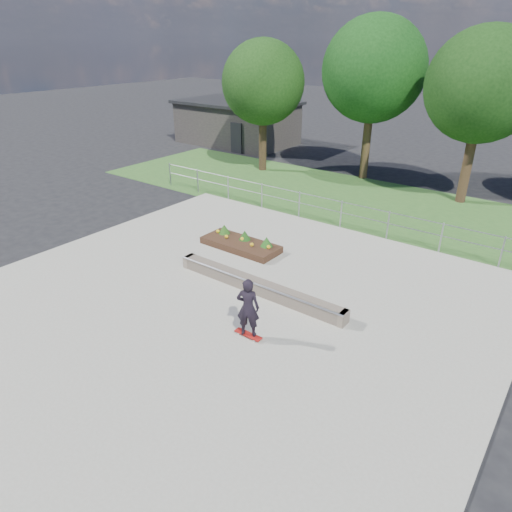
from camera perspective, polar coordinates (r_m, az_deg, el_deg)
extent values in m
plane|color=black|center=(13.52, -4.54, -6.19)|extent=(120.00, 120.00, 0.00)
cube|color=#2C5421|center=(22.14, 14.64, 6.11)|extent=(30.00, 8.00, 0.02)
cube|color=gray|center=(13.50, -4.54, -6.08)|extent=(15.00, 15.00, 0.06)
cylinder|color=gray|center=(24.76, -10.69, 9.98)|extent=(0.06, 0.06, 1.20)
cylinder|color=#92949A|center=(23.37, -7.29, 9.28)|extent=(0.06, 0.06, 1.20)
cylinder|color=#999DA1|center=(22.07, -3.49, 8.46)|extent=(0.06, 0.06, 1.20)
cylinder|color=gray|center=(20.88, 0.73, 7.49)|extent=(0.06, 0.06, 1.20)
cylinder|color=gray|center=(19.83, 5.42, 6.37)|extent=(0.06, 0.06, 1.20)
cylinder|color=gray|center=(18.93, 10.57, 5.08)|extent=(0.06, 0.06, 1.20)
cylinder|color=gray|center=(18.20, 16.15, 3.64)|extent=(0.06, 0.06, 1.20)
cylinder|color=#96989E|center=(17.67, 22.12, 2.05)|extent=(0.06, 0.06, 1.20)
cylinder|color=gray|center=(17.36, 28.36, 0.36)|extent=(0.06, 0.06, 1.20)
cylinder|color=#92969A|center=(18.74, 10.70, 6.66)|extent=(20.00, 0.04, 0.04)
cylinder|color=gray|center=(18.89, 10.59, 5.37)|extent=(20.00, 0.04, 0.04)
cube|color=#2A2826|center=(34.75, -2.38, 16.19)|extent=(8.00, 5.00, 2.80)
cube|color=black|center=(34.53, -2.43, 18.65)|extent=(8.40, 5.40, 0.20)
cube|color=black|center=(31.63, -2.48, 14.51)|extent=(0.90, 0.10, 2.00)
cylinder|color=black|center=(27.23, 0.84, 13.70)|extent=(0.44, 0.44, 2.93)
sphere|color=black|center=(26.73, 0.89, 20.87)|extent=(4.55, 4.55, 4.55)
cylinder|color=#392816|center=(26.20, 13.56, 13.03)|extent=(0.44, 0.44, 3.38)
sphere|color=black|center=(25.67, 14.52, 21.61)|extent=(5.25, 5.25, 5.25)
cylinder|color=#352115|center=(23.64, 24.79, 9.79)|extent=(0.44, 0.44, 3.15)
sphere|color=black|center=(23.06, 26.54, 18.54)|extent=(4.90, 4.90, 4.90)
cube|color=brown|center=(13.94, 0.20, -3.81)|extent=(6.00, 0.40, 0.40)
cylinder|color=#999BA2|center=(13.70, -0.30, -3.41)|extent=(6.00, 0.06, 0.06)
cube|color=#6C5D4F|center=(15.65, -8.33, -0.61)|extent=(0.15, 0.42, 0.40)
cube|color=brown|center=(12.67, 10.85, -7.63)|extent=(0.15, 0.42, 0.40)
cube|color=black|center=(16.89, -1.93, 1.42)|extent=(3.00, 1.20, 0.25)
sphere|color=yellow|center=(17.59, -4.79, 3.10)|extent=(0.14, 0.14, 0.14)
sphere|color=gold|center=(17.09, -3.72, 2.43)|extent=(0.14, 0.14, 0.14)
sphere|color=yellow|center=(16.87, -1.73, 2.16)|extent=(0.14, 0.14, 0.14)
sphere|color=yellow|center=(16.39, -0.53, 1.44)|extent=(0.14, 0.14, 0.14)
sphere|color=yellow|center=(16.21, 1.58, 1.14)|extent=(0.14, 0.14, 0.14)
cone|color=#1D4513|center=(17.53, -3.99, 3.40)|extent=(0.44, 0.44, 0.36)
cone|color=#163F12|center=(16.94, -1.42, 2.64)|extent=(0.44, 0.44, 0.36)
cone|color=#184814|center=(16.39, 1.33, 1.81)|extent=(0.44, 0.44, 0.36)
cylinder|color=silver|center=(12.15, -2.22, -9.72)|extent=(0.05, 0.03, 0.05)
cylinder|color=white|center=(12.27, -1.69, -9.33)|extent=(0.05, 0.03, 0.05)
cylinder|color=silver|center=(11.89, -0.24, -10.60)|extent=(0.05, 0.03, 0.05)
cylinder|color=silver|center=(12.00, 0.29, -10.19)|extent=(0.05, 0.03, 0.05)
cylinder|color=gray|center=(12.19, -1.95, -9.42)|extent=(0.02, 0.18, 0.02)
cylinder|color=#9B9BA0|center=(11.93, 0.02, -10.29)|extent=(0.02, 0.18, 0.02)
cube|color=maroon|center=(12.05, -0.98, -9.78)|extent=(0.80, 0.21, 0.02)
imported|color=black|center=(11.59, -1.01, -6.46)|extent=(0.70, 0.59, 1.63)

